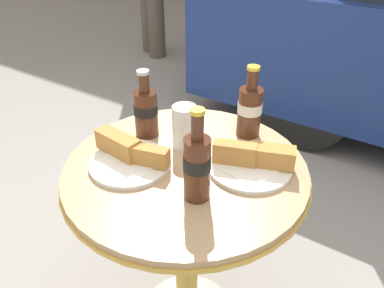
% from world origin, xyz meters
% --- Properties ---
extents(bistro_table, '(0.68, 0.68, 0.72)m').
position_xyz_m(bistro_table, '(0.00, 0.00, 0.55)').
color(bistro_table, gold).
rests_on(bistro_table, ground_plane).
extents(cola_bottle_left, '(0.07, 0.07, 0.22)m').
position_xyz_m(cola_bottle_left, '(0.07, 0.24, 0.81)').
color(cola_bottle_left, '#4C2819').
rests_on(cola_bottle_left, bistro_table).
extents(cola_bottle_right, '(0.07, 0.07, 0.24)m').
position_xyz_m(cola_bottle_right, '(0.10, -0.09, 0.82)').
color(cola_bottle_right, '#4C2819').
rests_on(cola_bottle_right, bistro_table).
extents(cola_bottle_center, '(0.07, 0.07, 0.21)m').
position_xyz_m(cola_bottle_center, '(-0.19, 0.07, 0.81)').
color(cola_bottle_center, '#4C2819').
rests_on(cola_bottle_center, bistro_table).
extents(drinking_glass, '(0.07, 0.07, 0.13)m').
position_xyz_m(drinking_glass, '(-0.05, 0.08, 0.78)').
color(drinking_glass, '#C68923').
rests_on(drinking_glass, bistro_table).
extents(lunch_plate_near, '(0.24, 0.22, 0.07)m').
position_xyz_m(lunch_plate_near, '(-0.13, -0.07, 0.75)').
color(lunch_plate_near, white).
rests_on(lunch_plate_near, bistro_table).
extents(lunch_plate_far, '(0.23, 0.23, 0.07)m').
position_xyz_m(lunch_plate_far, '(0.16, 0.09, 0.75)').
color(lunch_plate_far, white).
rests_on(lunch_plate_far, bistro_table).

